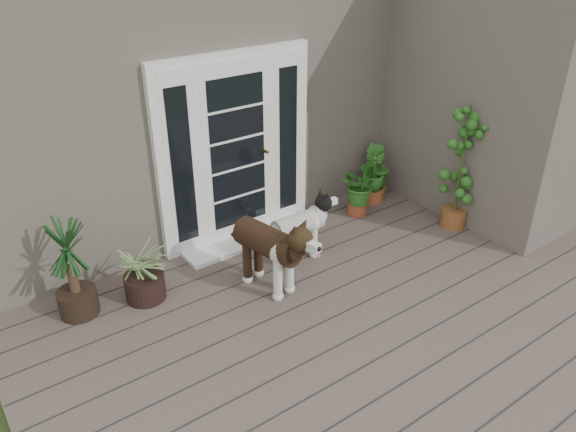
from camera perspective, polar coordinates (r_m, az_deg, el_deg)
deck at (r=5.45m, az=9.37°, el=-11.20°), size 6.20×4.60×0.12m
house_main at (r=7.99m, az=-12.01°, el=13.77°), size 7.40×4.00×3.10m
house_wing at (r=7.45m, az=20.69°, el=11.52°), size 1.60×2.40×3.10m
door_unit at (r=6.26m, az=-5.33°, el=6.76°), size 1.90×0.14×2.15m
door_step at (r=6.57m, az=-4.02°, el=-2.29°), size 1.60×0.40×0.05m
brindle_dog at (r=5.58m, az=-2.03°, el=-3.88°), size 0.59×1.02×0.79m
white_dog at (r=6.07m, az=1.02°, el=-1.82°), size 0.77×0.34×0.64m
spider_plant at (r=5.63m, az=-14.59°, el=-5.13°), size 0.86×0.86×0.70m
yucca at (r=5.53m, az=-21.21°, el=-5.01°), size 0.76×0.76×1.02m
herb_a at (r=7.05m, az=7.13°, el=2.46°), size 0.69×0.69×0.62m
herb_b at (r=7.57m, az=8.97°, el=3.77°), size 0.48×0.48×0.52m
herb_c at (r=7.45m, az=8.63°, el=3.46°), size 0.42×0.42×0.54m
sapling at (r=6.83m, az=17.21°, el=4.85°), size 0.60×0.60×1.58m
clog_left at (r=6.57m, az=-0.45°, el=-2.07°), size 0.20×0.31×0.08m
clog_right at (r=6.43m, az=0.92°, el=-2.82°), size 0.16×0.27×0.08m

